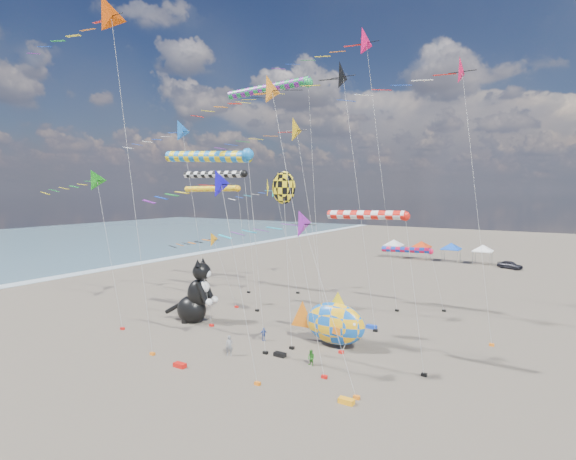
# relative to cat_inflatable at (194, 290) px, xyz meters

# --- Properties ---
(ground) EXTENTS (260.00, 260.00, 0.00)m
(ground) POSITION_rel_cat_inflatable_xyz_m (8.73, -11.19, -2.99)
(ground) COLOR #50473B
(ground) RESTS_ON ground
(delta_kite_0) EXTENTS (10.26, 2.01, 13.26)m
(delta_kite_0) POSITION_rel_cat_inflatable_xyz_m (-1.97, 14.95, 8.94)
(delta_kite_0) COLOR #12DACA
(delta_kite_0) RESTS_ON ground
(delta_kite_1) EXTENTS (9.88, 1.92, 13.57)m
(delta_kite_1) POSITION_rel_cat_inflatable_xyz_m (8.86, -8.01, 9.27)
(delta_kite_1) COLOR #150BCC
(delta_kite_1) RESTS_ON ground
(delta_kite_2) EXTENTS (14.31, 3.01, 28.54)m
(delta_kite_2) POSITION_rel_cat_inflatable_xyz_m (10.60, 13.40, 23.82)
(delta_kite_2) COLOR #ED0D51
(delta_kite_2) RESTS_ON ground
(delta_kite_3) EXTENTS (13.73, 2.65, 23.51)m
(delta_kite_3) POSITION_rel_cat_inflatable_xyz_m (11.56, 6.02, 18.91)
(delta_kite_3) COLOR black
(delta_kite_3) RESTS_ON ground
(delta_kite_4) EXTENTS (11.58, 2.13, 18.82)m
(delta_kite_4) POSITION_rel_cat_inflatable_xyz_m (-2.60, -0.23, 14.43)
(delta_kite_4) COLOR blue
(delta_kite_4) RESTS_ON ground
(delta_kite_5) EXTENTS (11.51, 2.13, 14.19)m
(delta_kite_5) POSITION_rel_cat_inflatable_xyz_m (-8.20, -5.04, 9.80)
(delta_kite_5) COLOR #198218
(delta_kite_5) RESTS_ON ground
(delta_kite_6) EXTENTS (12.61, 2.38, 22.70)m
(delta_kite_6) POSITION_rel_cat_inflatable_xyz_m (20.67, 7.38, 18.20)
(delta_kite_6) COLOR #D71242
(delta_kite_6) RESTS_ON ground
(delta_kite_7) EXTENTS (13.57, 2.87, 26.60)m
(delta_kite_7) POSITION_rel_cat_inflatable_xyz_m (-0.58, -7.89, 21.94)
(delta_kite_7) COLOR #C84006
(delta_kite_7) RESTS_ON ground
(delta_kite_8) EXTENTS (12.21, 2.45, 18.90)m
(delta_kite_8) POSITION_rel_cat_inflatable_xyz_m (7.15, 5.39, 14.40)
(delta_kite_8) COLOR gold
(delta_kite_8) RESTS_ON ground
(delta_kite_9) EXTENTS (8.98, 1.68, 7.87)m
(delta_kite_9) POSITION_rel_cat_inflatable_xyz_m (-3.63, 6.04, 3.64)
(delta_kite_9) COLOR orange
(delta_kite_9) RESTS_ON ground
(delta_kite_10) EXTENTS (10.50, 1.94, 11.07)m
(delta_kite_10) POSITION_rel_cat_inflatable_xyz_m (14.19, -6.52, 6.77)
(delta_kite_10) COLOR purple
(delta_kite_10) RESTS_ON ground
(delta_kite_11) EXTENTS (11.04, 2.14, 20.11)m
(delta_kite_11) POSITION_rel_cat_inflatable_xyz_m (11.07, -4.91, 15.74)
(delta_kite_11) COLOR orange
(delta_kite_11) RESTS_ON ground
(windsock_0) EXTENTS (7.24, 0.64, 10.81)m
(windsock_0) POSITION_rel_cat_inflatable_xyz_m (17.49, -1.19, 7.41)
(windsock_0) COLOR red
(windsock_0) RESTS_ON ground
(windsock_1) EXTENTS (9.51, 0.75, 14.20)m
(windsock_1) POSITION_rel_cat_inflatable_xyz_m (-2.18, 6.01, 10.77)
(windsock_1) COLOR black
(windsock_1) RESTS_ON ground
(windsock_2) EXTENTS (10.02, 0.74, 12.75)m
(windsock_2) POSITION_rel_cat_inflatable_xyz_m (-8.04, 12.13, 9.33)
(windsock_2) COLOR #FFB315
(windsock_2) RESTS_ON ground
(windsock_3) EXTENTS (10.91, 0.91, 22.82)m
(windsock_3) POSITION_rel_cat_inflatable_xyz_m (3.35, 8.07, 19.31)
(windsock_3) COLOR #1A8F45
(windsock_3) RESTS_ON ground
(windsock_4) EXTENTS (9.59, 0.91, 15.25)m
(windsock_4) POSITION_rel_cat_inflatable_xyz_m (5.26, -3.32, 11.76)
(windsock_4) COLOR blue
(windsock_4) RESTS_ON ground
(windsock_5) EXTENTS (6.78, 0.62, 6.31)m
(windsock_5) POSITION_rel_cat_inflatable_xyz_m (15.21, 15.78, 2.96)
(windsock_5) COLOR #E61042
(windsock_5) RESTS_ON ground
(angelfish_kite) EXTENTS (3.74, 3.02, 13.71)m
(angelfish_kite) POSITION_rel_cat_inflatable_xyz_m (9.21, 0.57, 9.30)
(angelfish_kite) COLOR yellow
(angelfish_kite) RESTS_ON ground
(cat_inflatable) EXTENTS (4.83, 3.21, 5.97)m
(cat_inflatable) POSITION_rel_cat_inflatable_xyz_m (0.00, 0.00, 0.00)
(cat_inflatable) COLOR black
(cat_inflatable) RESTS_ON ground
(fish_inflatable) EXTENTS (6.57, 2.20, 4.41)m
(fish_inflatable) POSITION_rel_cat_inflatable_xyz_m (13.95, 0.74, -1.10)
(fish_inflatable) COLOR blue
(fish_inflatable) RESTS_ON ground
(person_adult) EXTENTS (0.65, 0.59, 1.50)m
(person_adult) POSITION_rel_cat_inflatable_xyz_m (8.18, -4.99, -2.24)
(person_adult) COLOR gray
(person_adult) RESTS_ON ground
(child_green) EXTENTS (0.62, 0.53, 1.12)m
(child_green) POSITION_rel_cat_inflatable_xyz_m (14.25, -3.52, -2.43)
(child_green) COLOR #298222
(child_green) RESTS_ON ground
(child_blue) EXTENTS (0.55, 0.68, 1.08)m
(child_blue) POSITION_rel_cat_inflatable_xyz_m (8.44, -0.94, -2.44)
(child_blue) COLOR #2645A5
(child_blue) RESTS_ON ground
(kite_bag_0) EXTENTS (0.90, 0.44, 0.30)m
(kite_bag_0) POSITION_rel_cat_inflatable_xyz_m (18.63, -7.35, -2.84)
(kite_bag_0) COLOR #FAA015
(kite_bag_0) RESTS_ON ground
(kite_bag_1) EXTENTS (0.90, 0.44, 0.30)m
(kite_bag_1) POSITION_rel_cat_inflatable_xyz_m (14.72, 6.72, -2.84)
(kite_bag_1) COLOR blue
(kite_bag_1) RESTS_ON ground
(kite_bag_2) EXTENTS (0.90, 0.44, 0.30)m
(kite_bag_2) POSITION_rel_cat_inflatable_xyz_m (6.66, -8.50, -2.84)
(kite_bag_2) COLOR red
(kite_bag_2) RESTS_ON ground
(kite_bag_3) EXTENTS (0.90, 0.44, 0.30)m
(kite_bag_3) POSITION_rel_cat_inflatable_xyz_m (11.46, -3.20, -2.84)
(kite_bag_3) COLOR black
(kite_bag_3) RESTS_ON ground
(tent_row) EXTENTS (19.20, 4.20, 3.80)m
(tent_row) POSITION_rel_cat_inflatable_xyz_m (10.23, 48.81, 0.16)
(tent_row) COLOR white
(tent_row) RESTS_ON ground
(parked_car) EXTENTS (3.97, 2.82, 1.25)m
(parked_car) POSITION_rel_cat_inflatable_xyz_m (22.00, 46.81, -2.36)
(parked_car) COLOR #26262D
(parked_car) RESTS_ON ground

